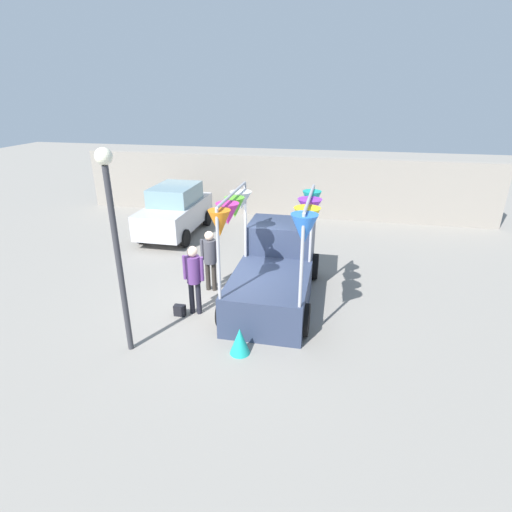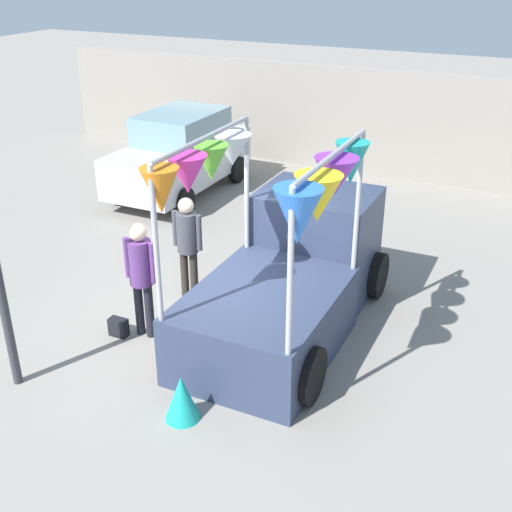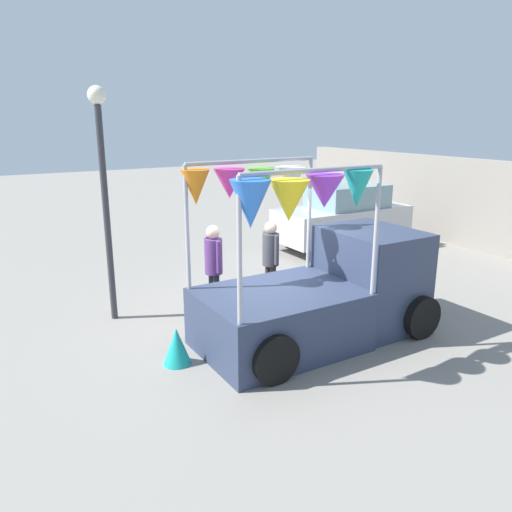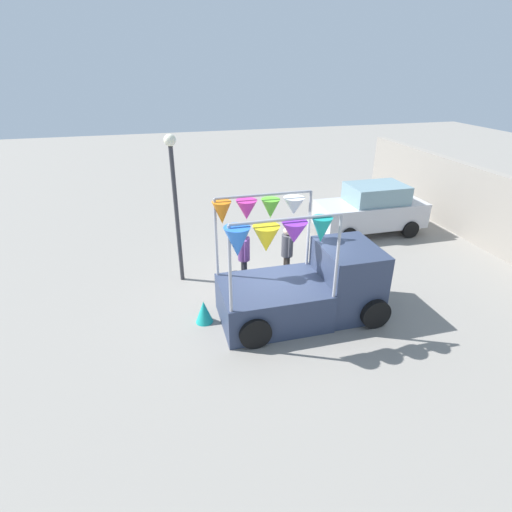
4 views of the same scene
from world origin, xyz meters
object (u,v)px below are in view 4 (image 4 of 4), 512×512
(parked_car, at_px, (371,209))
(person_customer, at_px, (244,252))
(handbag, at_px, (235,277))
(vendor_truck, at_px, (309,282))
(person_vendor, at_px, (287,249))
(folded_kite_bundle_teal, at_px, (204,312))
(street_lamp, at_px, (175,191))

(parked_car, distance_m, person_customer, 6.26)
(handbag, bearing_deg, person_customer, 29.74)
(vendor_truck, distance_m, parked_car, 6.33)
(person_customer, bearing_deg, person_vendor, 90.14)
(parked_car, relative_size, handbag, 14.29)
(person_customer, distance_m, person_vendor, 1.29)
(vendor_truck, distance_m, handbag, 2.74)
(person_vendor, height_order, folded_kite_bundle_teal, person_vendor)
(person_customer, relative_size, handbag, 6.44)
(parked_car, bearing_deg, person_customer, -63.41)
(person_vendor, height_order, handbag, person_vendor)
(parked_car, height_order, handbag, parked_car)
(person_customer, height_order, folded_kite_bundle_teal, person_customer)
(person_vendor, bearing_deg, folded_kite_bundle_teal, -60.84)
(parked_car, bearing_deg, street_lamp, -75.26)
(handbag, height_order, street_lamp, street_lamp)
(person_customer, height_order, handbag, person_customer)
(handbag, bearing_deg, vendor_truck, 34.13)
(street_lamp, bearing_deg, person_vendor, 73.89)
(parked_car, xyz_separation_m, folded_kite_bundle_teal, (4.29, -6.99, -0.64))
(street_lamp, height_order, folded_kite_bundle_teal, street_lamp)
(vendor_truck, relative_size, handbag, 14.79)
(person_customer, xyz_separation_m, street_lamp, (-0.87, -1.73, 1.66))
(parked_car, bearing_deg, folded_kite_bundle_teal, -58.43)
(vendor_truck, relative_size, street_lamp, 0.97)
(vendor_truck, xyz_separation_m, street_lamp, (-2.69, -3.00, 1.82))
(person_vendor, bearing_deg, handbag, -103.10)
(street_lamp, bearing_deg, handbag, 71.03)
(street_lamp, bearing_deg, vendor_truck, 48.04)
(vendor_truck, height_order, parked_car, vendor_truck)
(person_customer, height_order, person_vendor, person_customer)
(parked_car, xyz_separation_m, handbag, (2.45, -5.79, -0.80))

